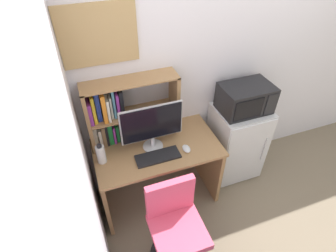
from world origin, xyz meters
TOP-DOWN VIEW (x-y plane):
  - wall_back at (0.40, 0.02)m, footprint 6.40×0.04m
  - desk at (-0.96, -0.33)m, footprint 1.18×0.66m
  - hutch_bookshelf at (-1.25, -0.10)m, footprint 0.84×0.23m
  - monitor at (-0.99, -0.32)m, footprint 0.57×0.19m
  - keyboard at (-0.99, -0.46)m, footprint 0.41×0.16m
  - computer_mouse at (-0.71, -0.46)m, footprint 0.07×0.11m
  - water_bottle at (-1.47, -0.34)m, footprint 0.08×0.08m
  - mini_fridge at (-0.00, -0.25)m, footprint 0.55×0.49m
  - microwave at (-0.00, -0.25)m, footprint 0.51×0.35m
  - desk_chair at (-1.01, -0.98)m, footprint 0.50×0.50m
  - wall_corkboard at (-1.30, -0.01)m, footprint 0.60×0.02m

SIDE VIEW (x-z plane):
  - desk_chair at x=-1.01m, z-range -0.05..0.79m
  - mini_fridge at x=0.00m, z-range 0.00..0.90m
  - desk at x=-0.96m, z-range 0.14..0.90m
  - keyboard at x=-0.99m, z-range 0.76..0.78m
  - computer_mouse at x=-0.71m, z-range 0.76..0.79m
  - water_bottle at x=-1.47m, z-range 0.75..0.95m
  - monitor at x=-0.99m, z-range 0.79..1.26m
  - microwave at x=0.00m, z-range 0.90..1.18m
  - hutch_bookshelf at x=-1.25m, z-range 0.77..1.40m
  - wall_back at x=0.40m, z-range 0.00..2.60m
  - wall_corkboard at x=-1.30m, z-range 1.52..2.00m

